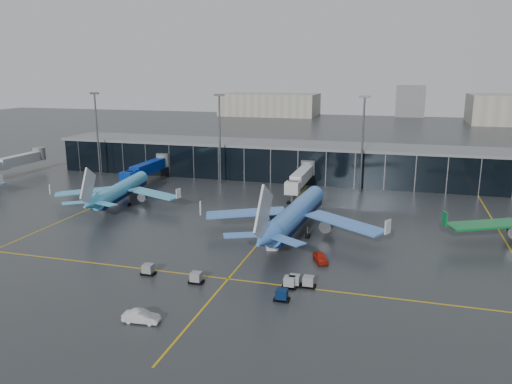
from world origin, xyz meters
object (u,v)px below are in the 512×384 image
(mobile_airstair, at_px, (272,244))
(airliner_klm_near, at_px, (296,201))
(airliner_arkefly, at_px, (121,181))
(service_van_white, at_px, (141,317))
(service_van_red, at_px, (321,257))
(baggage_carts, at_px, (252,281))

(mobile_airstair, bearing_deg, airliner_klm_near, 55.75)
(airliner_arkefly, distance_m, service_van_white, 62.41)
(service_van_white, bearing_deg, service_van_red, -40.12)
(mobile_airstair, distance_m, service_van_white, 33.09)
(service_van_red, xyz_separation_m, service_van_white, (-18.86, -27.37, 0.01))
(airliner_klm_near, bearing_deg, mobile_airstair, -100.40)
(airliner_klm_near, relative_size, mobile_airstair, 11.57)
(service_van_red, height_order, service_van_white, service_van_white)
(baggage_carts, bearing_deg, service_van_red, 56.45)
(mobile_airstair, bearing_deg, airliner_arkefly, 134.78)
(mobile_airstair, height_order, service_van_white, mobile_airstair)
(airliner_klm_near, height_order, service_van_white, airliner_klm_near)
(airliner_klm_near, height_order, baggage_carts, airliner_klm_near)
(mobile_airstair, bearing_deg, service_van_red, -44.38)
(airliner_klm_near, xyz_separation_m, service_van_white, (-11.66, -41.38, -5.88))
(airliner_arkefly, bearing_deg, service_van_white, -65.45)
(baggage_carts, bearing_deg, airliner_arkefly, 139.72)
(airliner_arkefly, height_order, mobile_airstair, airliner_arkefly)
(airliner_arkefly, distance_m, mobile_airstair, 47.91)
(airliner_arkefly, xyz_separation_m, mobile_airstair, (43.06, -20.41, -5.00))
(baggage_carts, height_order, mobile_airstair, mobile_airstair)
(mobile_airstair, bearing_deg, baggage_carts, -105.74)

